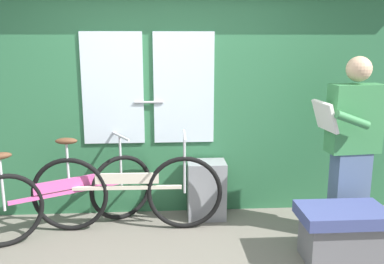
# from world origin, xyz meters

# --- Properties ---
(train_door_wall) EXTENTS (4.91, 0.28, 2.29)m
(train_door_wall) POSITION_xyz_m (-0.01, 1.16, 1.19)
(train_door_wall) COLOR #2D6B42
(train_door_wall) RESTS_ON ground_plane
(bicycle_near_door) EXTENTS (1.79, 0.44, 0.93)m
(bicycle_near_door) POSITION_xyz_m (-0.41, 0.71, 0.38)
(bicycle_near_door) COLOR black
(bicycle_near_door) RESTS_ON ground_plane
(bicycle_leaning_behind) EXTENTS (1.55, 0.89, 0.87)m
(bicycle_leaning_behind) POSITION_xyz_m (-0.97, 0.69, 0.36)
(bicycle_leaning_behind) COLOR black
(bicycle_leaning_behind) RESTS_ON ground_plane
(passenger_reading_newspaper) EXTENTS (0.58, 0.50, 1.64)m
(passenger_reading_newspaper) POSITION_xyz_m (1.60, 0.44, 0.87)
(passenger_reading_newspaper) COLOR slate
(passenger_reading_newspaper) RESTS_ON ground_plane
(trash_bin_by_wall) EXTENTS (0.38, 0.28, 0.59)m
(trash_bin_by_wall) POSITION_xyz_m (0.37, 0.94, 0.29)
(trash_bin_by_wall) COLOR gray
(trash_bin_by_wall) RESTS_ON ground_plane
(bench_seat_corner) EXTENTS (0.70, 0.44, 0.45)m
(bench_seat_corner) POSITION_xyz_m (1.38, 0.02, 0.24)
(bench_seat_corner) COLOR #3D477F
(bench_seat_corner) RESTS_ON ground_plane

